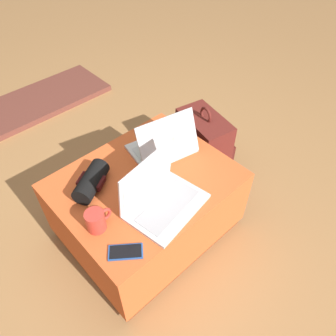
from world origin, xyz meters
The scene contains 9 objects.
ground_plane centered at (0.00, 0.00, 0.00)m, with size 14.00×14.00×0.00m, color #9E7042.
ottoman centered at (0.00, 0.00, 0.21)m, with size 0.85×0.69×0.42m.
laptop_near centered at (-0.04, -0.16, 0.47)m, with size 0.38×0.30×0.26m.
laptop_far centered at (0.20, 0.08, 0.47)m, with size 0.36×0.30×0.23m.
cell_phone centered at (-0.31, -0.25, 0.42)m, with size 0.15×0.14×0.01m.
backpack centered at (0.59, 0.13, 0.20)m, with size 0.32×0.38×0.49m.
wrist_brace centered at (-0.22, 0.13, 0.46)m, with size 0.23×0.19×0.09m.
coffee_mug centered at (-0.32, -0.07, 0.47)m, with size 0.12×0.08×0.10m.
fireplace_hearth centered at (0.00, 1.57, 0.02)m, with size 1.40×0.50×0.04m.
Camera 1 is at (-0.64, -0.86, 1.61)m, focal length 35.00 mm.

